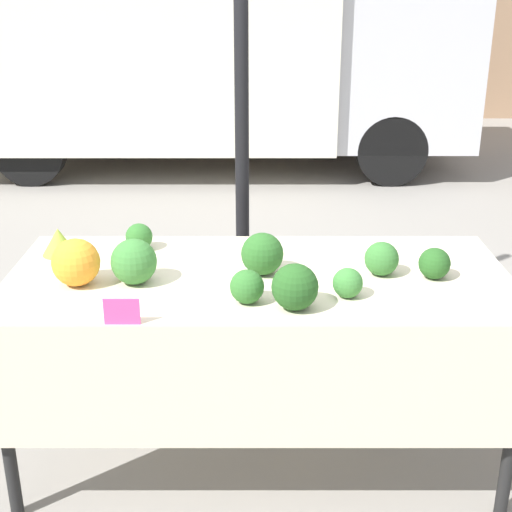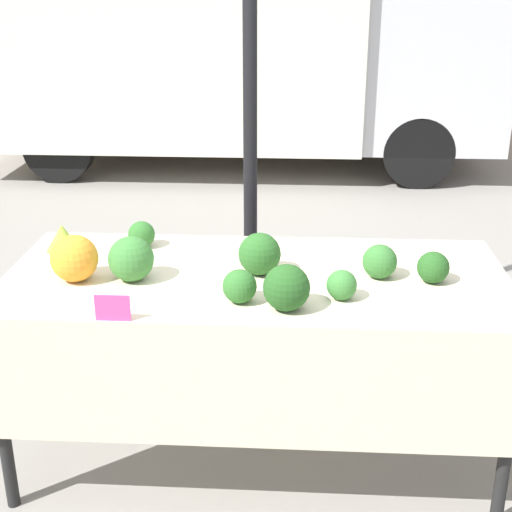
{
  "view_description": "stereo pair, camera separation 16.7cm",
  "coord_description": "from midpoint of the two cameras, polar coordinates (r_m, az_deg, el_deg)",
  "views": [
    {
      "loc": [
        -0.01,
        -2.63,
        1.96
      ],
      "look_at": [
        0.0,
        0.0,
        0.93
      ],
      "focal_mm": 50.0,
      "sensor_mm": 36.0,
      "label": 1
    },
    {
      "loc": [
        0.16,
        -2.62,
        1.96
      ],
      "look_at": [
        0.0,
        0.0,
        0.93
      ],
      "focal_mm": 50.0,
      "sensor_mm": 36.0,
      "label": 2
    }
  ],
  "objects": [
    {
      "name": "price_sign",
      "position": [
        2.49,
        -12.83,
        -4.41
      ],
      "size": [
        0.12,
        0.01,
        0.1
      ],
      "color": "#EF4793",
      "rests_on": "market_table"
    },
    {
      "name": "broccoli_head_0",
      "position": [
        2.85,
        8.15,
        -0.26
      ],
      "size": [
        0.14,
        0.14,
        0.14
      ],
      "color": "#336B2D",
      "rests_on": "market_table"
    },
    {
      "name": "broccoli_head_3",
      "position": [
        2.79,
        -11.68,
        -0.48
      ],
      "size": [
        0.18,
        0.18,
        0.18
      ],
      "color": "#387533",
      "rests_on": "market_table"
    },
    {
      "name": "market_table",
      "position": [
        2.83,
        -1.69,
        -3.94
      ],
      "size": [
        2.01,
        0.9,
        0.85
      ],
      "color": "beige",
      "rests_on": "ground_plane"
    },
    {
      "name": "orange_cauliflower",
      "position": [
        2.83,
        -16.1,
        -0.54
      ],
      "size": [
        0.19,
        0.19,
        0.19
      ],
      "color": "orange",
      "rests_on": "market_table"
    },
    {
      "name": "broccoli_head_4",
      "position": [
        2.53,
        1.01,
        -2.51
      ],
      "size": [
        0.17,
        0.17,
        0.17
      ],
      "color": "#23511E",
      "rests_on": "market_table"
    },
    {
      "name": "broccoli_head_7",
      "position": [
        2.58,
        -2.81,
        -2.49
      ],
      "size": [
        0.13,
        0.13,
        0.13
      ],
      "color": "#2D6628",
      "rests_on": "market_table"
    },
    {
      "name": "broccoli_head_6",
      "position": [
        3.15,
        -11.08,
        1.49
      ],
      "size": [
        0.12,
        0.12,
        0.12
      ],
      "color": "#2D6628",
      "rests_on": "market_table"
    },
    {
      "name": "romanesco_head",
      "position": [
        3.18,
        -17.2,
        1.08
      ],
      "size": [
        0.15,
        0.15,
        0.12
      ],
      "color": "#93B238",
      "rests_on": "market_table"
    },
    {
      "name": "broccoli_head_5",
      "position": [
        2.83,
        -1.42,
        0.15
      ],
      "size": [
        0.17,
        0.17,
        0.17
      ],
      "color": "#285B23",
      "rests_on": "market_table"
    },
    {
      "name": "broccoli_head_2",
      "position": [
        2.64,
        5.32,
        -2.16
      ],
      "size": [
        0.11,
        0.11,
        0.11
      ],
      "color": "#387533",
      "rests_on": "market_table"
    },
    {
      "name": "tent_pole",
      "position": [
        3.56,
        -2.78,
        11.67
      ],
      "size": [
        0.07,
        0.07,
        2.73
      ],
      "color": "black",
      "rests_on": "ground_plane"
    },
    {
      "name": "ground_plane",
      "position": [
        3.28,
        -1.52,
        -15.42
      ],
      "size": [
        40.0,
        40.0,
        0.0
      ],
      "primitive_type": "plane",
      "color": "gray"
    },
    {
      "name": "parked_truck",
      "position": [
        8.03,
        -5.83,
        16.75
      ],
      "size": [
        5.37,
        2.25,
        2.5
      ],
      "color": "silver",
      "rests_on": "ground_plane"
    },
    {
      "name": "broccoli_head_1",
      "position": [
        2.86,
        12.24,
        -0.58
      ],
      "size": [
        0.12,
        0.12,
        0.12
      ],
      "color": "#23511E",
      "rests_on": "market_table"
    }
  ]
}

